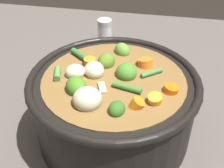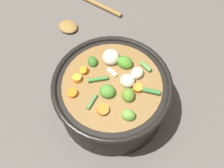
% 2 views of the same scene
% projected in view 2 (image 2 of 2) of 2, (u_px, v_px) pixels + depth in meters
% --- Properties ---
extents(ground_plane, '(1.10, 1.10, 0.00)m').
position_uv_depth(ground_plane, '(112.00, 106.00, 0.77)').
color(ground_plane, '#514C47').
extents(cooking_pot, '(0.29, 0.29, 0.15)m').
position_uv_depth(cooking_pot, '(112.00, 95.00, 0.71)').
color(cooking_pot, black).
rests_on(cooking_pot, ground_plane).
extents(wooden_spoon, '(0.21, 0.22, 0.02)m').
position_uv_depth(wooden_spoon, '(80.00, 14.00, 0.92)').
color(wooden_spoon, olive).
rests_on(wooden_spoon, ground_plane).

